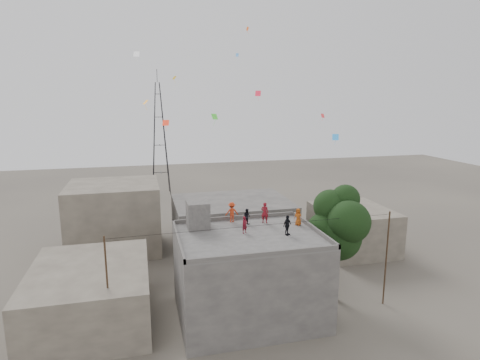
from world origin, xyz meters
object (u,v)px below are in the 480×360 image
object	(u,v)px
tree	(340,225)
person_dark_adult	(287,225)
stair_head_box	(198,215)
transmission_tower	(160,139)
person_red_adult	(265,213)

from	to	relation	value
tree	person_dark_adult	world-z (taller)	tree
tree	person_dark_adult	bearing A→B (deg)	-166.27
stair_head_box	person_dark_adult	xyz separation A→B (m)	(5.85, -3.16, -0.28)
tree	transmission_tower	distance (m)	41.12
tree	person_red_adult	size ratio (longest dim) A/B	5.59
person_red_adult	transmission_tower	bearing A→B (deg)	-48.42
person_red_adult	person_dark_adult	size ratio (longest dim) A/B	1.13
stair_head_box	tree	distance (m)	10.80
stair_head_box	transmission_tower	xyz separation A→B (m)	(-0.80, 37.40, 1.97)
transmission_tower	tree	bearing A→B (deg)	-73.91
stair_head_box	transmission_tower	size ratio (longest dim) A/B	0.10
transmission_tower	person_dark_adult	size ratio (longest dim) A/B	13.88
tree	person_red_adult	bearing A→B (deg)	160.50
person_dark_adult	transmission_tower	bearing A→B (deg)	66.43
tree	transmission_tower	xyz separation A→B (m)	(-11.37, 39.40, 2.97)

